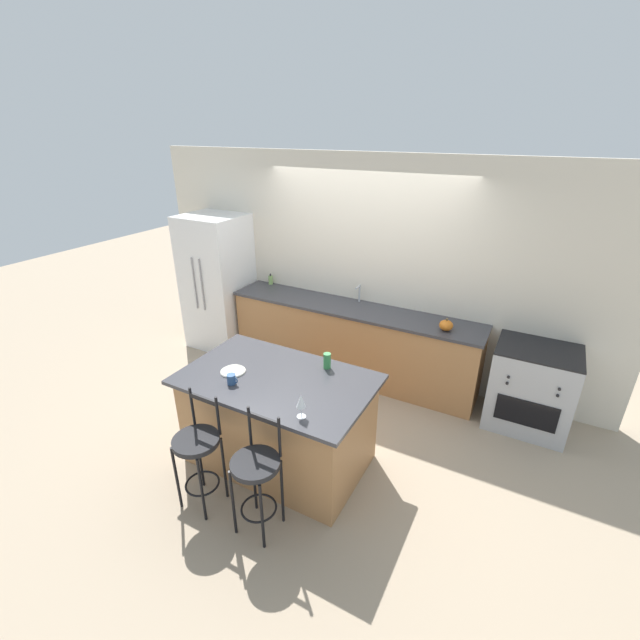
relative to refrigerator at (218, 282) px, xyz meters
The scene contains 15 objects.
ground_plane 2.25m from the refrigerator, ahead, with size 18.00×18.00×0.00m, color tan.
wall_back 2.11m from the refrigerator, 10.98° to the left, with size 6.00×0.07×2.70m.
back_counter 2.09m from the refrigerator, ahead, with size 3.19×0.62×0.94m.
sink_faucet 2.06m from the refrigerator, ahead, with size 0.02×0.13×0.22m.
kitchen_island 2.73m from the refrigerator, 38.48° to the right, with size 1.72×1.06×0.92m.
refrigerator is the anchor object (origin of this frame).
oven_range 4.16m from the refrigerator, ahead, with size 0.80×0.67×0.92m.
bar_stool_near 3.04m from the refrigerator, 53.04° to the right, with size 0.38×0.38×1.04m.
bar_stool_far 3.40m from the refrigerator, 45.08° to the right, with size 0.38×0.38×1.04m.
dinner_plate 2.46m from the refrigerator, 46.27° to the right, with size 0.23×0.23×0.02m.
wine_glass 3.29m from the refrigerator, 38.37° to the right, with size 0.08×0.08×0.20m.
coffee_mug 2.65m from the refrigerator, 46.81° to the right, with size 0.11×0.08×0.09m.
tumbler_cup 2.75m from the refrigerator, 28.36° to the right, with size 0.07×0.07×0.15m.
pumpkin_decoration 3.19m from the refrigerator, ahead, with size 0.15×0.15×0.14m.
soap_bottle 0.75m from the refrigerator, 23.88° to the left, with size 0.06×0.06×0.15m.
Camera 1 is at (1.95, -4.08, 2.96)m, focal length 24.00 mm.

